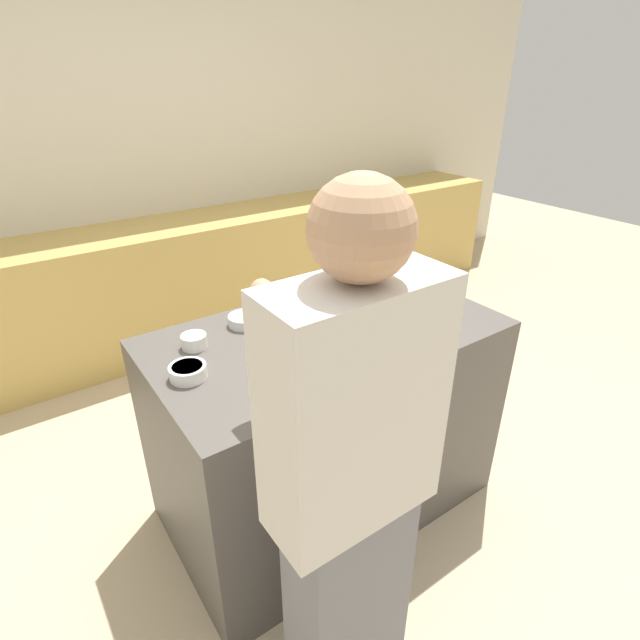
# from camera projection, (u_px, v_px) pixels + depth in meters

# --- Properties ---
(ground_plane) EXTENTS (12.00, 12.00, 0.00)m
(ground_plane) POSITION_uv_depth(u_px,v_px,m) (326.00, 497.00, 2.42)
(ground_plane) COLOR #C6B28E
(wall_back) EXTENTS (8.00, 0.05, 2.60)m
(wall_back) POSITION_uv_depth(u_px,v_px,m) (139.00, 156.00, 3.47)
(wall_back) COLOR beige
(wall_back) RESTS_ON ground_plane
(back_cabinet_block) EXTENTS (6.00, 0.60, 0.89)m
(back_cabinet_block) POSITION_uv_depth(u_px,v_px,m) (172.00, 284.00, 3.62)
(back_cabinet_block) COLOR tan
(back_cabinet_block) RESTS_ON ground_plane
(kitchen_island) EXTENTS (1.41, 0.80, 0.92)m
(kitchen_island) POSITION_uv_depth(u_px,v_px,m) (327.00, 422.00, 2.21)
(kitchen_island) COLOR #514C47
(kitchen_island) RESTS_ON ground_plane
(baking_tray) EXTENTS (0.42, 0.33, 0.01)m
(baking_tray) POSITION_uv_depth(u_px,v_px,m) (336.00, 351.00, 1.85)
(baking_tray) COLOR silver
(baking_tray) RESTS_ON kitchen_island
(gingerbread_house) EXTENTS (0.22, 0.18, 0.27)m
(gingerbread_house) POSITION_uv_depth(u_px,v_px,m) (336.00, 328.00, 1.80)
(gingerbread_house) COLOR #5B2D14
(gingerbread_house) RESTS_ON baking_tray
(decorative_tree) EXTENTS (0.17, 0.17, 0.31)m
(decorative_tree) POSITION_uv_depth(u_px,v_px,m) (379.00, 282.00, 2.05)
(decorative_tree) COLOR silver
(decorative_tree) RESTS_ON kitchen_island
(candy_bowl_near_tray_left) EXTENTS (0.11, 0.11, 0.04)m
(candy_bowl_near_tray_left) POSITION_uv_depth(u_px,v_px,m) (312.00, 294.00, 2.27)
(candy_bowl_near_tray_left) COLOR white
(candy_bowl_near_tray_left) RESTS_ON kitchen_island
(candy_bowl_near_tray_right) EXTENTS (0.10, 0.10, 0.05)m
(candy_bowl_near_tray_right) POSITION_uv_depth(u_px,v_px,m) (194.00, 341.00, 1.87)
(candy_bowl_near_tray_right) COLOR white
(candy_bowl_near_tray_right) RESTS_ON kitchen_island
(candy_bowl_beside_tree) EXTENTS (0.13, 0.13, 0.05)m
(candy_bowl_beside_tree) POSITION_uv_depth(u_px,v_px,m) (188.00, 372.00, 1.68)
(candy_bowl_beside_tree) COLOR white
(candy_bowl_beside_tree) RESTS_ON kitchen_island
(candy_bowl_behind_tray) EXTENTS (0.14, 0.14, 0.04)m
(candy_bowl_behind_tray) POSITION_uv_depth(u_px,v_px,m) (245.00, 320.00, 2.03)
(candy_bowl_behind_tray) COLOR silver
(candy_bowl_behind_tray) RESTS_ON kitchen_island
(cookbook) EXTENTS (0.24, 0.15, 0.02)m
(cookbook) POSITION_uv_depth(u_px,v_px,m) (383.00, 284.00, 2.40)
(cookbook) COLOR #3F598C
(cookbook) RESTS_ON kitchen_island
(person) EXTENTS (0.44, 0.56, 1.69)m
(person) POSITION_uv_depth(u_px,v_px,m) (350.00, 491.00, 1.31)
(person) COLOR slate
(person) RESTS_ON ground_plane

